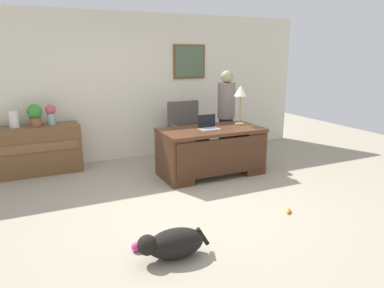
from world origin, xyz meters
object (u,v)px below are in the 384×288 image
dog_lying (172,243)px  laptop (208,125)px  desk_lamp (241,93)px  vase_with_flowers (51,113)px  dog_toy_ball (136,247)px  desk (212,150)px  credenza (34,150)px  potted_plant (35,114)px  armchair (187,134)px  vase_empty (14,120)px  dog_toy_bone (288,210)px  person_standing (226,115)px

dog_lying → laptop: bearing=54.7°
desk_lamp → vase_with_flowers: desk_lamp is taller
laptop → dog_toy_ball: 2.66m
desk → laptop: size_ratio=5.23×
credenza → potted_plant: size_ratio=4.09×
desk → dog_lying: bearing=-126.7°
armchair → dog_toy_ball: size_ratio=11.06×
vase_empty → dog_lying: bearing=-67.8°
dog_lying → vase_empty: size_ratio=2.86×
desk → dog_toy_bone: size_ratio=10.39×
armchair → credenza: bearing=174.3°
laptop → potted_plant: 2.83m
desk → potted_plant: bearing=153.5°
dog_toy_ball → dog_toy_bone: (2.02, 0.08, -0.02)m
armchair → vase_empty: 2.95m
person_standing → vase_empty: bearing=169.8°
person_standing → potted_plant: bearing=168.9°
vase_with_flowers → desk: bearing=-28.9°
credenza → vase_empty: bearing=179.7°
person_standing → desk_lamp: size_ratio=2.50×
dog_lying → dog_toy_bone: size_ratio=4.64×
vase_with_flowers → dog_toy_bone: 4.05m
dog_lying → armchair: bearing=63.4°
armchair → person_standing: (0.64, -0.37, 0.38)m
desk_lamp → dog_toy_bone: (-0.40, -1.83, -1.29)m
dog_toy_bone → laptop: bearing=98.3°
credenza → vase_with_flowers: size_ratio=4.31×
credenza → armchair: (2.66, -0.26, 0.08)m
dog_lying → person_standing: bearing=51.2°
potted_plant → vase_empty: bearing=180.0°
vase_empty → dog_toy_bone: (3.09, -3.00, -0.92)m
dog_lying → desk_lamp: 3.26m
desk → vase_with_flowers: (-2.34, 1.29, 0.59)m
desk → desk_lamp: (0.60, 0.12, 0.89)m
vase_with_flowers → laptop: bearing=-28.9°
credenza → desk_lamp: bearing=-19.8°
laptop → potted_plant: bearing=153.5°
vase_empty → potted_plant: size_ratio=0.73×
laptop → vase_with_flowers: bearing=151.1°
dog_lying → desk_lamp: bearing=45.5°
dog_toy_bone → vase_with_flowers: bearing=130.2°
dog_lying → desk_lamp: size_ratio=1.12×
armchair → dog_toy_ball: armchair is taller
vase_with_flowers → dog_toy_bone: (2.54, -3.00, -0.98)m
vase_empty → desk: bearing=-24.0°
dog_lying → potted_plant: size_ratio=2.08×
credenza → laptop: laptop is taller
dog_lying → potted_plant: (-1.05, 3.34, 0.85)m
vase_with_flowers → desk_lamp: bearing=-21.7°
desk_lamp → armchair: bearing=123.3°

